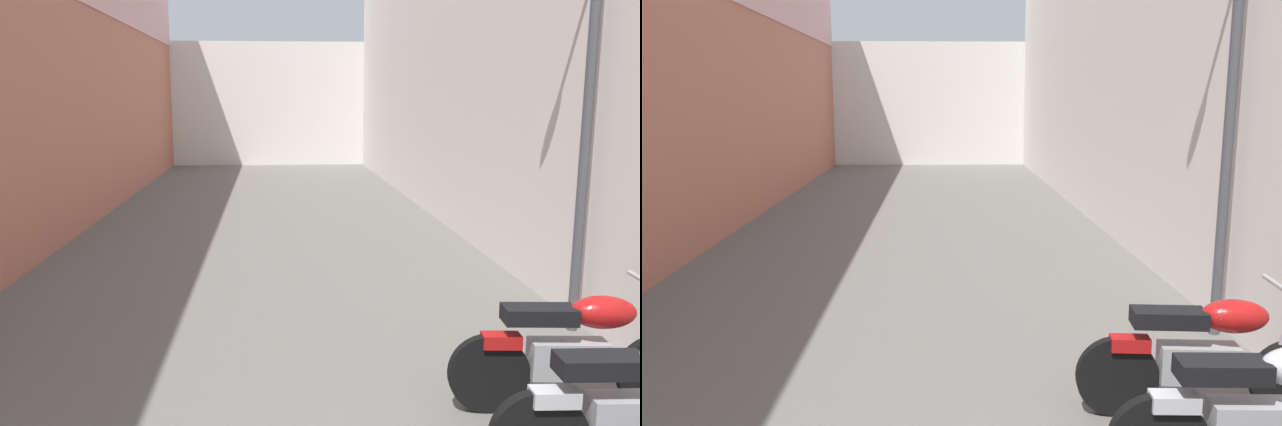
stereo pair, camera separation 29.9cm
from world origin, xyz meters
TOP-DOWN VIEW (x-y plane):
  - ground_plane at (0.00, 8.78)m, footprint 37.55×37.55m
  - building_left at (-3.41, 10.73)m, footprint 0.45×21.55m
  - building_right at (3.41, 10.77)m, footprint 0.45×21.55m
  - building_far_end at (0.00, 22.55)m, footprint 9.43×2.00m
  - motorcycle_third at (2.27, 3.20)m, footprint 1.85×0.58m
  - motorcycle_fourth at (2.27, 4.07)m, footprint 1.85×0.58m
  - street_lamp at (2.97, 5.71)m, footprint 0.79×0.18m

SIDE VIEW (x-z plane):
  - ground_plane at x=0.00m, z-range 0.00..0.00m
  - motorcycle_third at x=2.27m, z-range -0.02..1.02m
  - motorcycle_fourth at x=2.27m, z-range -0.02..1.02m
  - building_far_end at x=0.00m, z-range 0.00..4.10m
  - street_lamp at x=2.97m, z-range 0.39..4.70m
  - building_right at x=3.41m, z-range 0.00..6.86m
  - building_left at x=-3.41m, z-range 0.03..7.05m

